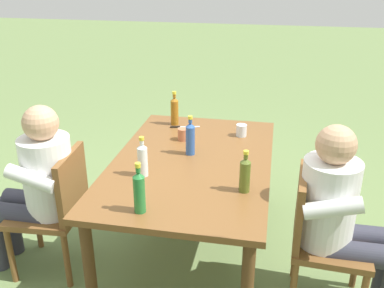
# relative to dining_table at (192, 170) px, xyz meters

# --- Properties ---
(ground_plane) EXTENTS (24.00, 24.00, 0.00)m
(ground_plane) POSITION_rel_dining_table_xyz_m (0.00, 0.00, -0.64)
(ground_plane) COLOR #6B844C
(dining_table) EXTENTS (1.69, 1.06, 0.72)m
(dining_table) POSITION_rel_dining_table_xyz_m (0.00, 0.00, 0.00)
(dining_table) COLOR brown
(dining_table) RESTS_ON ground_plane
(chair_far_right) EXTENTS (0.47, 0.47, 0.87)m
(chair_far_right) POSITION_rel_dining_table_xyz_m (0.37, 0.83, -0.16)
(chair_far_right) COLOR brown
(chair_far_right) RESTS_ON ground_plane
(chair_near_right) EXTENTS (0.47, 0.47, 0.87)m
(chair_near_right) POSITION_rel_dining_table_xyz_m (0.37, -0.83, -0.16)
(chair_near_right) COLOR brown
(chair_near_right) RESTS_ON ground_plane
(person_in_white_shirt) EXTENTS (0.47, 0.62, 1.18)m
(person_in_white_shirt) POSITION_rel_dining_table_xyz_m (0.38, 0.94, 0.01)
(person_in_white_shirt) COLOR white
(person_in_white_shirt) RESTS_ON ground_plane
(person_in_plaid_shirt) EXTENTS (0.47, 0.62, 1.18)m
(person_in_plaid_shirt) POSITION_rel_dining_table_xyz_m (0.38, -0.94, 0.01)
(person_in_plaid_shirt) COLOR white
(person_in_plaid_shirt) RESTS_ON ground_plane
(bottle_amber) EXTENTS (0.06, 0.06, 0.28)m
(bottle_amber) POSITION_rel_dining_table_xyz_m (-0.65, -0.27, 0.20)
(bottle_amber) COLOR #996019
(bottle_amber) RESTS_ON dining_table
(bottle_green) EXTENTS (0.06, 0.06, 0.29)m
(bottle_green) POSITION_rel_dining_table_xyz_m (0.69, -0.15, 0.20)
(bottle_green) COLOR #287A38
(bottle_green) RESTS_ON dining_table
(bottle_blue) EXTENTS (0.06, 0.06, 0.28)m
(bottle_blue) POSITION_rel_dining_table_xyz_m (-0.10, -0.03, 0.20)
(bottle_blue) COLOR #2D56A3
(bottle_blue) RESTS_ON dining_table
(bottle_olive) EXTENTS (0.06, 0.06, 0.26)m
(bottle_olive) POSITION_rel_dining_table_xyz_m (0.36, 0.38, 0.19)
(bottle_olive) COLOR #566623
(bottle_olive) RESTS_ON dining_table
(bottle_clear) EXTENTS (0.06, 0.06, 0.26)m
(bottle_clear) POSITION_rel_dining_table_xyz_m (0.28, -0.26, 0.19)
(bottle_clear) COLOR white
(bottle_clear) RESTS_ON dining_table
(cup_glass) EXTENTS (0.08, 0.08, 0.09)m
(cup_glass) POSITION_rel_dining_table_xyz_m (-0.50, 0.29, 0.12)
(cup_glass) COLOR silver
(cup_glass) RESTS_ON dining_table
(cup_terracotta) EXTENTS (0.08, 0.08, 0.09)m
(cup_terracotta) POSITION_rel_dining_table_xyz_m (-0.34, -0.14, 0.12)
(cup_terracotta) COLOR #BC6B47
(cup_terracotta) RESTS_ON dining_table
(table_knife) EXTENTS (0.08, 0.24, 0.01)m
(table_knife) POSITION_rel_dining_table_xyz_m (-0.59, -0.19, 0.08)
(table_knife) COLOR silver
(table_knife) RESTS_ON dining_table
(backpack_by_near_side) EXTENTS (0.29, 0.23, 0.38)m
(backpack_by_near_side) POSITION_rel_dining_table_xyz_m (-1.47, 0.06, -0.46)
(backpack_by_near_side) COLOR maroon
(backpack_by_near_side) RESTS_ON ground_plane
(backpack_by_far_side) EXTENTS (0.33, 0.23, 0.42)m
(backpack_by_far_side) POSITION_rel_dining_table_xyz_m (-1.19, -0.39, -0.44)
(backpack_by_far_side) COLOR maroon
(backpack_by_far_side) RESTS_ON ground_plane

